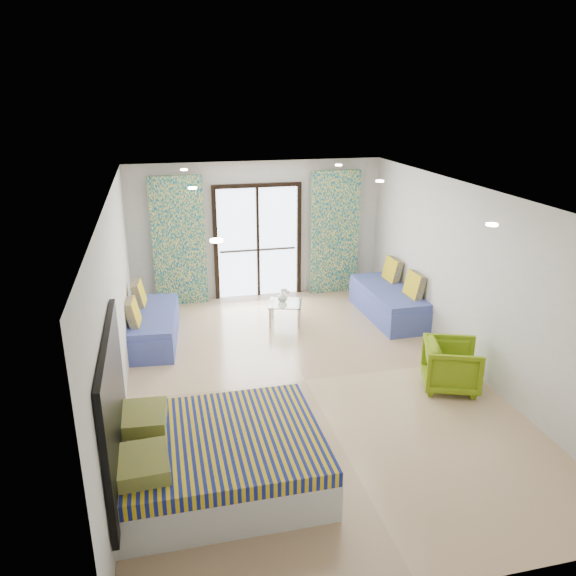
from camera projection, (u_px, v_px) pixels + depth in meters
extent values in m
cube|color=black|center=(257.00, 185.00, 10.78)|extent=(1.76, 0.08, 0.08)
cube|color=black|center=(216.00, 245.00, 10.98)|extent=(0.08, 0.08, 2.20)
cube|color=black|center=(299.00, 240.00, 11.34)|extent=(0.08, 0.08, 2.20)
cube|color=black|center=(258.00, 243.00, 11.16)|extent=(0.05, 0.06, 2.20)
cube|color=#595451|center=(258.00, 250.00, 11.23)|extent=(1.52, 0.03, 0.04)
cube|color=white|center=(179.00, 242.00, 10.64)|extent=(1.00, 0.10, 2.50)
cube|color=white|center=(335.00, 233.00, 11.32)|extent=(1.00, 0.10, 2.50)
cylinder|color=#FFE0B2|center=(217.00, 240.00, 5.09)|extent=(0.12, 0.12, 0.02)
cylinder|color=#FFE0B2|center=(492.00, 225.00, 5.70)|extent=(0.12, 0.12, 0.02)
cylinder|color=#FFE0B2|center=(192.00, 188.00, 7.85)|extent=(0.12, 0.12, 0.02)
cylinder|color=#FFE0B2|center=(380.00, 181.00, 8.45)|extent=(0.12, 0.12, 0.02)
cylinder|color=#FFE0B2|center=(184.00, 170.00, 9.68)|extent=(0.12, 0.12, 0.02)
cylinder|color=#FFE0B2|center=(338.00, 165.00, 10.29)|extent=(0.12, 0.12, 0.02)
cube|color=black|center=(114.00, 408.00, 5.43)|extent=(0.06, 2.10, 1.50)
cube|color=silver|center=(119.00, 353.00, 6.58)|extent=(0.02, 0.10, 0.10)
cube|color=silver|center=(221.00, 465.00, 5.93)|extent=(2.13, 1.70, 0.43)
cube|color=navy|center=(220.00, 442.00, 5.83)|extent=(2.11, 1.74, 0.16)
cube|color=#197254|center=(143.00, 464.00, 5.24)|extent=(0.51, 0.61, 0.15)
cube|color=#197254|center=(143.00, 417.00, 5.99)|extent=(0.52, 0.62, 0.15)
cube|color=#4552A4|center=(154.00, 330.00, 9.32)|extent=(0.89, 1.91, 0.41)
cube|color=#4552A4|center=(153.00, 315.00, 9.23)|extent=(0.87, 1.87, 0.10)
cube|color=navy|center=(133.00, 313.00, 8.72)|extent=(0.25, 0.48, 0.43)
cube|color=navy|center=(139.00, 294.00, 9.52)|extent=(0.25, 0.48, 0.43)
cube|color=#4552A4|center=(388.00, 305.00, 10.34)|extent=(0.81, 1.99, 0.44)
cube|color=#4552A4|center=(388.00, 291.00, 10.25)|extent=(0.80, 1.95, 0.11)
cube|color=navy|center=(415.00, 285.00, 9.81)|extent=(0.23, 0.50, 0.46)
cube|color=navy|center=(392.00, 270.00, 10.65)|extent=(0.23, 0.50, 0.46)
cylinder|color=silver|center=(270.00, 318.00, 9.85)|extent=(0.06, 0.06, 0.38)
cylinder|color=silver|center=(299.00, 319.00, 9.82)|extent=(0.06, 0.06, 0.38)
cylinder|color=silver|center=(272.00, 307.00, 10.33)|extent=(0.06, 0.06, 0.38)
cylinder|color=silver|center=(300.00, 308.00, 10.30)|extent=(0.06, 0.06, 0.38)
cube|color=#8CA59E|center=(285.00, 303.00, 10.01)|extent=(0.72, 0.72, 0.02)
sphere|color=white|center=(288.00, 292.00, 9.94)|extent=(0.07, 0.07, 0.07)
sphere|color=white|center=(285.00, 290.00, 9.98)|extent=(0.07, 0.07, 0.07)
sphere|color=white|center=(283.00, 290.00, 9.93)|extent=(0.07, 0.07, 0.07)
sphere|color=white|center=(285.00, 290.00, 9.88)|extent=(0.07, 0.07, 0.07)
imported|color=white|center=(283.00, 297.00, 10.03)|extent=(0.23, 0.23, 0.17)
imported|color=#779813|center=(452.00, 363.00, 7.80)|extent=(0.90, 0.93, 0.75)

